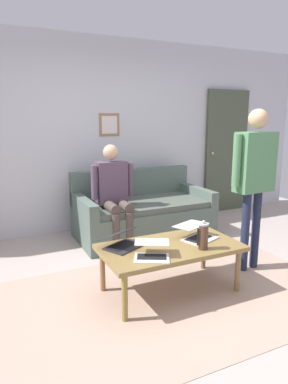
% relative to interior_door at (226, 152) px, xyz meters
% --- Properties ---
extents(ground_plane, '(7.68, 7.68, 0.00)m').
position_rel_interior_door_xyz_m(ground_plane, '(2.15, 2.11, -1.02)').
color(ground_plane, '#B2A29A').
extents(area_rug, '(3.07, 1.90, 0.01)m').
position_rel_interior_door_xyz_m(area_rug, '(2.29, 2.22, -1.02)').
color(area_rug, tan).
rests_on(area_rug, ground_plane).
extents(back_wall, '(7.04, 0.11, 2.70)m').
position_rel_interior_door_xyz_m(back_wall, '(2.15, -0.09, 0.33)').
color(back_wall, silver).
rests_on(back_wall, ground_plane).
extents(interior_door, '(0.82, 0.09, 2.05)m').
position_rel_interior_door_xyz_m(interior_door, '(0.00, 0.00, 0.00)').
color(interior_door, '#474F3C').
rests_on(interior_door, ground_plane).
extents(couch, '(1.79, 0.95, 0.88)m').
position_rel_interior_door_xyz_m(couch, '(1.85, 0.58, -0.72)').
color(couch, '#516359').
rests_on(couch, ground_plane).
extents(coffee_table, '(1.28, 0.69, 0.45)m').
position_rel_interior_door_xyz_m(coffee_table, '(2.29, 2.12, -0.61)').
color(coffee_table, olive).
rests_on(coffee_table, ground_plane).
extents(laptop_left, '(0.43, 0.43, 0.13)m').
position_rel_interior_door_xyz_m(laptop_left, '(1.97, 2.07, -0.52)').
color(laptop_left, silver).
rests_on(laptop_left, coffee_table).
extents(laptop_center, '(0.42, 0.41, 0.16)m').
position_rel_interior_door_xyz_m(laptop_center, '(2.71, 1.96, -0.53)').
color(laptop_center, '#28282D').
rests_on(laptop_center, coffee_table).
extents(laptop_right, '(0.40, 0.40, 0.12)m').
position_rel_interior_door_xyz_m(laptop_right, '(2.57, 2.29, -0.53)').
color(laptop_right, silver).
rests_on(laptop_right, coffee_table).
extents(french_press, '(0.11, 0.09, 0.27)m').
position_rel_interior_door_xyz_m(french_press, '(2.08, 2.32, -0.45)').
color(french_press, '#4C3323').
rests_on(french_press, coffee_table).
extents(person_standing, '(0.59, 0.22, 1.69)m').
position_rel_interior_door_xyz_m(person_standing, '(1.28, 2.06, 0.06)').
color(person_standing, '#212841').
rests_on(person_standing, ground_plane).
extents(person_seated, '(0.55, 0.51, 1.28)m').
position_rel_interior_door_xyz_m(person_seated, '(2.35, 0.80, -0.30)').
color(person_seated, '#4B3F3A').
rests_on(person_seated, ground_plane).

